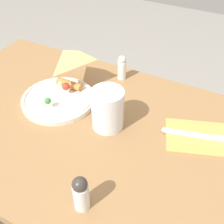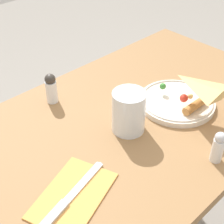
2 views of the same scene
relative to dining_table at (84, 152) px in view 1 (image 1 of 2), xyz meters
The scene contains 7 objects.
dining_table is the anchor object (origin of this frame).
plate_pizza 0.19m from the dining_table, 23.29° to the right, with size 0.23×0.23×0.06m.
milk_glass 0.20m from the dining_table, 161.00° to the right, with size 0.09×0.09×0.12m.
napkin_folded 0.37m from the dining_table, 162.89° to the right, with size 0.23×0.19×0.00m.
butter_knife 0.38m from the dining_table, 162.98° to the right, with size 0.22×0.07×0.01m.
salt_shaker 0.31m from the dining_table, 91.26° to the right, with size 0.03×0.03×0.09m.
pepper_shaker 0.32m from the dining_table, 123.54° to the left, with size 0.03×0.03×0.09m.
Camera 1 is at (-0.36, 0.48, 1.29)m, focal length 45.00 mm.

